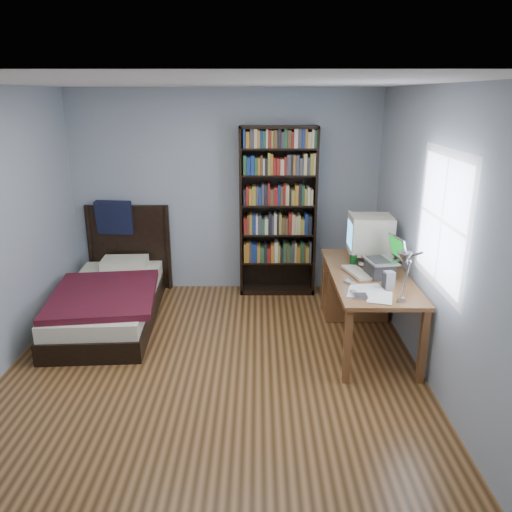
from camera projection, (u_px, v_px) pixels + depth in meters
name	position (u px, v px, depth m)	size (l,w,h in m)	color
room	(213.00, 239.00, 4.20)	(4.20, 4.24, 2.50)	#4A2F15
desk	(358.00, 286.00, 5.46)	(0.75, 1.67, 0.73)	brown
crt_monitor	(369.00, 235.00, 5.22)	(0.44, 0.42, 0.50)	beige
laptop	(382.00, 265.00, 4.81)	(0.38, 0.38, 0.41)	#2D2D30
desk_lamp	(404.00, 263.00, 3.78)	(0.22, 0.49, 0.58)	#99999E
keyboard	(357.00, 273.00, 4.90)	(0.16, 0.42, 0.03)	beige
speaker	(389.00, 280.00, 4.51)	(0.08, 0.08, 0.17)	gray
soda_can	(353.00, 260.00, 5.11)	(0.07, 0.07, 0.13)	#083D11
mouse	(361.00, 264.00, 5.15)	(0.06, 0.11, 0.04)	silver
phone_silver	(350.00, 282.00, 4.66)	(0.05, 0.11, 0.02)	#B9B9BE
phone_grey	(354.00, 292.00, 4.43)	(0.04, 0.08, 0.02)	gray
external_drive	(361.00, 296.00, 4.34)	(0.11, 0.11, 0.02)	gray
bookshelf	(278.00, 212.00, 6.11)	(0.93, 0.30, 2.07)	black
bed	(111.00, 296.00, 5.60)	(1.21, 2.10, 1.16)	black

